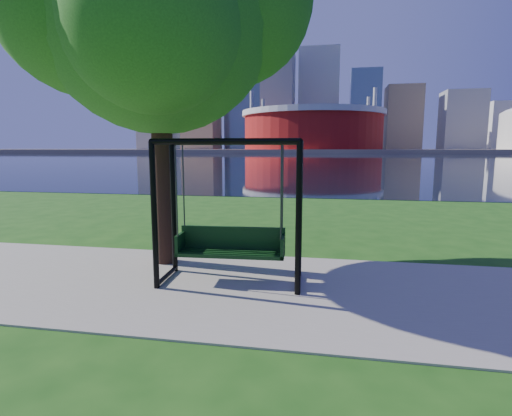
# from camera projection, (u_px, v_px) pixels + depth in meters

# --- Properties ---
(ground) EXTENTS (900.00, 900.00, 0.00)m
(ground) POSITION_uv_depth(u_px,v_px,m) (268.00, 280.00, 7.12)
(ground) COLOR #1E5114
(ground) RESTS_ON ground
(path) EXTENTS (120.00, 4.00, 0.03)m
(path) POSITION_uv_depth(u_px,v_px,m) (263.00, 289.00, 6.63)
(path) COLOR #9E937F
(path) RESTS_ON ground
(river) EXTENTS (900.00, 180.00, 0.02)m
(river) POSITION_uv_depth(u_px,v_px,m) (327.00, 158.00, 106.30)
(river) COLOR black
(river) RESTS_ON ground
(far_bank) EXTENTS (900.00, 228.00, 2.00)m
(far_bank) POSITION_uv_depth(u_px,v_px,m) (330.00, 151.00, 304.51)
(far_bank) COLOR #937F60
(far_bank) RESTS_ON ground
(stadium) EXTENTS (83.00, 83.00, 32.00)m
(stadium) POSITION_uv_depth(u_px,v_px,m) (313.00, 128.00, 235.34)
(stadium) COLOR maroon
(stadium) RESTS_ON far_bank
(skyline) EXTENTS (392.00, 66.00, 96.50)m
(skyline) POSITION_uv_depth(u_px,v_px,m) (325.00, 106.00, 313.18)
(skyline) COLOR gray
(skyline) RESTS_ON far_bank
(swing) EXTENTS (2.48, 1.19, 2.48)m
(swing) POSITION_uv_depth(u_px,v_px,m) (231.00, 215.00, 6.80)
(swing) COLOR black
(swing) RESTS_ON ground
(park_tree) EXTENTS (5.74, 5.18, 7.13)m
(park_tree) POSITION_uv_depth(u_px,v_px,m) (156.00, 7.00, 7.48)
(park_tree) COLOR black
(park_tree) RESTS_ON ground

